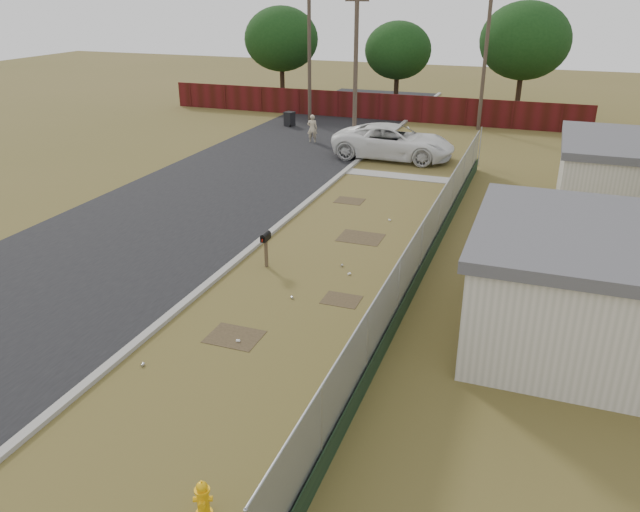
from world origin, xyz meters
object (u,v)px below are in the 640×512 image
at_px(fire_hydrant, 203,499).
at_px(mailbox, 266,240).
at_px(pedestrian, 312,128).
at_px(trash_bin, 290,119).
at_px(pickup_truck, 394,142).

height_order(fire_hydrant, mailbox, mailbox).
height_order(fire_hydrant, pedestrian, pedestrian).
bearing_deg(trash_bin, pickup_truck, -34.75).
relative_size(pedestrian, trash_bin, 1.74).
distance_m(pedestrian, trash_bin, 4.97).
bearing_deg(pickup_truck, fire_hydrant, -173.55).
relative_size(pickup_truck, trash_bin, 6.85).
xyz_separation_m(mailbox, pedestrian, (-4.98, 17.46, -0.13)).
height_order(pedestrian, trash_bin, pedestrian).
xyz_separation_m(fire_hydrant, trash_bin, (-11.48, 31.40, 0.13)).
bearing_deg(mailbox, trash_bin, 110.74).
distance_m(pickup_truck, pedestrian, 5.83).
xyz_separation_m(fire_hydrant, mailbox, (-3.40, 10.06, 0.60)).
distance_m(fire_hydrant, trash_bin, 33.43).
xyz_separation_m(pedestrian, trash_bin, (-3.10, 3.88, -0.34)).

